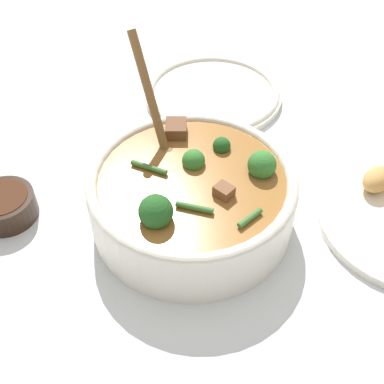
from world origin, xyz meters
TOP-DOWN VIEW (x-y plane):
  - ground_plane at (0.00, 0.00)m, footprint 4.00×4.00m
  - stew_bowl at (-0.00, -0.00)m, footprint 0.27×0.27m
  - condiment_bowl at (0.26, 0.01)m, footprint 0.08×0.08m
  - empty_plate at (-0.02, -0.30)m, footprint 0.25×0.25m

SIDE VIEW (x-z plane):
  - ground_plane at x=0.00m, z-range 0.00..0.00m
  - empty_plate at x=-0.02m, z-range 0.00..0.02m
  - condiment_bowl at x=0.26m, z-range 0.00..0.04m
  - stew_bowl at x=0.00m, z-range -0.06..0.16m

